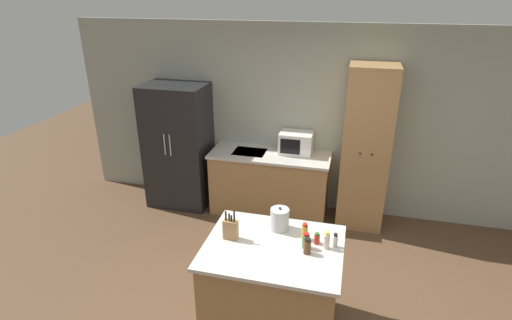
% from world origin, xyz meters
% --- Properties ---
extents(wall_back, '(7.20, 0.06, 2.60)m').
position_xyz_m(wall_back, '(0.00, 2.33, 1.30)').
color(wall_back, '#9EA393').
rests_on(wall_back, ground_plane).
extents(refrigerator, '(0.87, 0.67, 1.78)m').
position_xyz_m(refrigerator, '(-2.03, 1.98, 0.89)').
color(refrigerator, black).
rests_on(refrigerator, ground_plane).
extents(back_counter, '(1.65, 0.64, 0.90)m').
position_xyz_m(back_counter, '(-0.68, 2.00, 0.45)').
color(back_counter, '#9E7547').
rests_on(back_counter, ground_plane).
extents(pantry_cabinet, '(0.59, 0.57, 2.16)m').
position_xyz_m(pantry_cabinet, '(0.57, 2.03, 1.08)').
color(pantry_cabinet, '#9E7547').
rests_on(pantry_cabinet, ground_plane).
extents(kitchen_island, '(1.21, 0.96, 0.91)m').
position_xyz_m(kitchen_island, '(-0.19, -0.09, 0.46)').
color(kitchen_island, '#9E7547').
rests_on(kitchen_island, ground_plane).
extents(microwave, '(0.44, 0.33, 0.29)m').
position_xyz_m(microwave, '(-0.35, 2.12, 1.05)').
color(microwave, white).
rests_on(microwave, back_counter).
extents(knife_block, '(0.13, 0.07, 0.29)m').
position_xyz_m(knife_block, '(-0.59, -0.07, 1.01)').
color(knife_block, '#9E7547').
rests_on(knife_block, kitchen_island).
extents(spice_bottle_tall_dark, '(0.05, 0.05, 0.11)m').
position_xyz_m(spice_bottle_tall_dark, '(0.17, 0.04, 0.96)').
color(spice_bottle_tall_dark, '#B2281E').
rests_on(spice_bottle_tall_dark, kitchen_island).
extents(spice_bottle_short_red, '(0.05, 0.05, 0.16)m').
position_xyz_m(spice_bottle_short_red, '(0.26, -0.01, 0.99)').
color(spice_bottle_short_red, beige).
rests_on(spice_bottle_short_red, kitchen_island).
extents(spice_bottle_amber_oil, '(0.06, 0.06, 0.15)m').
position_xyz_m(spice_bottle_amber_oil, '(0.11, -0.12, 0.98)').
color(spice_bottle_amber_oil, '#563319').
rests_on(spice_bottle_amber_oil, kitchen_island).
extents(spice_bottle_green_herb, '(0.06, 0.06, 0.16)m').
position_xyz_m(spice_bottle_green_herb, '(0.05, 0.08, 0.98)').
color(spice_bottle_green_herb, gold).
rests_on(spice_bottle_green_herb, kitchen_island).
extents(spice_bottle_pale_salt, '(0.04, 0.04, 0.13)m').
position_xyz_m(spice_bottle_pale_salt, '(0.33, 0.03, 0.97)').
color(spice_bottle_pale_salt, beige).
rests_on(spice_bottle_pale_salt, kitchen_island).
extents(spice_bottle_orange_cap, '(0.06, 0.06, 0.15)m').
position_xyz_m(spice_bottle_orange_cap, '(0.08, -0.05, 0.98)').
color(spice_bottle_orange_cap, '#337033').
rests_on(spice_bottle_orange_cap, kitchen_island).
extents(kettle, '(0.17, 0.17, 0.23)m').
position_xyz_m(kettle, '(-0.19, 0.19, 1.02)').
color(kettle, '#B2B5B7').
rests_on(kettle, kitchen_island).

